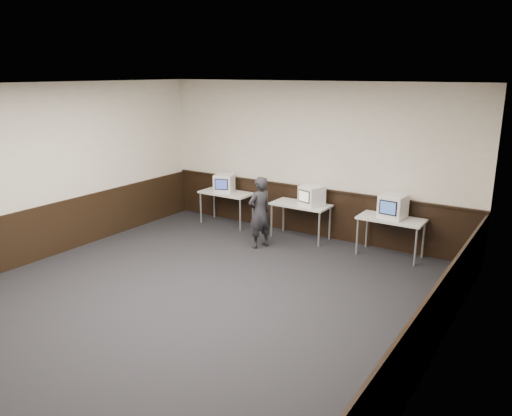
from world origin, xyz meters
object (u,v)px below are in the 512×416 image
at_px(desk_left, 226,195).
at_px(emac_left, 224,183).
at_px(desk_center, 301,207).
at_px(emac_center, 312,196).
at_px(emac_right, 393,206).
at_px(desk_right, 391,222).
at_px(person, 260,212).

xyz_separation_m(desk_left, emac_left, (-0.03, -0.03, 0.27)).
height_order(desk_center, emac_center, emac_center).
height_order(emac_left, emac_center, emac_left).
relative_size(desk_left, emac_left, 2.23).
relative_size(desk_center, emac_right, 2.35).
height_order(desk_left, desk_center, same).
xyz_separation_m(desk_center, desk_right, (1.90, 0.00, 0.00)).
height_order(desk_center, emac_left, emac_left).
bearing_deg(person, desk_center, 176.18).
relative_size(desk_right, emac_center, 2.26).
relative_size(desk_right, emac_left, 2.23).
bearing_deg(person, desk_right, 132.73).
bearing_deg(desk_right, emac_left, -179.60).
xyz_separation_m(emac_right, person, (-2.33, -0.92, -0.26)).
bearing_deg(desk_right, desk_left, 180.00).
bearing_deg(person, desk_left, -99.84).
bearing_deg(desk_center, emac_right, 0.56).
bearing_deg(emac_right, person, -154.15).
height_order(emac_left, emac_right, emac_right).
relative_size(emac_center, emac_right, 1.04).
distance_m(desk_center, emac_left, 1.95).
bearing_deg(emac_right, desk_left, -175.35).
distance_m(desk_left, desk_right, 3.80).
bearing_deg(emac_right, desk_right, -105.95).
distance_m(desk_left, emac_center, 2.16).
height_order(desk_right, emac_right, emac_right).
distance_m(desk_center, emac_right, 1.93).
bearing_deg(emac_center, desk_right, 18.40).
bearing_deg(emac_right, desk_center, -175.07).
bearing_deg(desk_left, emac_center, 0.01).
xyz_separation_m(emac_center, person, (-0.67, -0.90, -0.24)).
distance_m(desk_center, person, 1.00).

